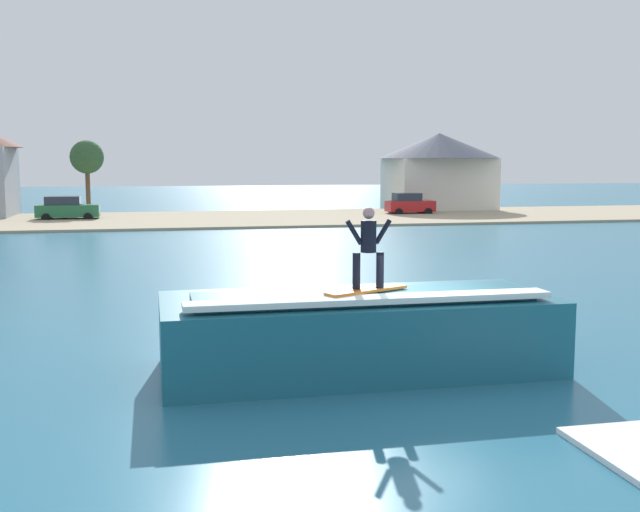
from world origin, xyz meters
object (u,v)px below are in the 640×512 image
at_px(car_near_shore, 67,208).
at_px(tree_tall_bare, 87,158).
at_px(wave_crest, 358,332).
at_px(car_far_shore, 409,204).
at_px(surfer, 368,244).
at_px(surfboard, 366,290).
at_px(house_gabled_white, 439,166).

xyz_separation_m(car_near_shore, tree_tall_bare, (1.06, 6.86, 3.81)).
relative_size(wave_crest, car_far_shore, 2.10).
bearing_deg(tree_tall_bare, surfer, -79.78).
height_order(surfboard, car_far_shore, car_far_shore).
relative_size(car_near_shore, house_gabled_white, 0.41).
height_order(house_gabled_white, tree_tall_bare, house_gabled_white).
distance_m(car_near_shore, house_gabled_white, 32.59).
height_order(surfer, house_gabled_white, house_gabled_white).
distance_m(car_near_shore, tree_tall_bare, 7.91).
distance_m(surfboard, tree_tall_bare, 53.16).
height_order(wave_crest, car_far_shore, car_far_shore).
xyz_separation_m(surfboard, surfer, (0.05, 0.03, 0.95)).
xyz_separation_m(wave_crest, tree_tall_bare, (-9.33, 51.77, 3.92)).
xyz_separation_m(car_far_shore, tree_tall_bare, (-26.11, 6.60, 3.81)).
bearing_deg(car_near_shore, surfboard, -77.06).
bearing_deg(car_near_shore, tree_tall_bare, 81.25).
xyz_separation_m(car_near_shore, house_gabled_white, (31.89, 5.92, 3.12)).
distance_m(surfboard, surfer, 0.95).
relative_size(surfer, car_near_shore, 0.36).
relative_size(wave_crest, car_near_shore, 1.80).
xyz_separation_m(surfboard, house_gabled_white, (21.47, 51.31, 2.27)).
bearing_deg(tree_tall_bare, house_gabled_white, -1.74).
distance_m(car_far_shore, house_gabled_white, 8.01).
bearing_deg(wave_crest, car_far_shore, 69.62).
relative_size(surfboard, house_gabled_white, 0.17).
distance_m(surfboard, car_far_shore, 48.62).
height_order(surfboard, tree_tall_bare, tree_tall_bare).
distance_m(surfer, house_gabled_white, 55.59).
relative_size(house_gabled_white, tree_tall_bare, 1.77).
bearing_deg(car_near_shore, surfer, -77.00).
bearing_deg(surfer, surfboard, -147.42).
xyz_separation_m(surfer, tree_tall_bare, (-9.42, 52.22, 2.00)).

